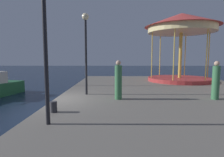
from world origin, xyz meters
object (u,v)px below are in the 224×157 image
carousel (181,30)px  person_mid_promenade (118,81)px  lamp_post_near_edge (44,20)px  person_near_carousel (216,81)px  lamp_post_mid_promenade (86,40)px  bollard_south (54,107)px

carousel → person_mid_promenade: (-5.43, -7.17, -3.41)m
lamp_post_near_edge → person_near_carousel: (6.80, 3.44, -2.16)m
lamp_post_near_edge → lamp_post_mid_promenade: bearing=84.2°
lamp_post_near_edge → lamp_post_mid_promenade: lamp_post_near_edge is taller
lamp_post_mid_promenade → bollard_south: (-0.70, -3.37, -2.74)m
bollard_south → person_mid_promenade: 3.32m
bollard_south → person_near_carousel: person_near_carousel is taller
lamp_post_near_edge → person_mid_promenade: lamp_post_near_edge is taller
bollard_south → person_near_carousel: size_ratio=0.22×
carousel → person_near_carousel: size_ratio=3.34×
lamp_post_mid_promenade → bollard_south: 4.39m
carousel → lamp_post_near_edge: (-7.60, -10.59, -1.27)m
lamp_post_near_edge → person_mid_promenade: (2.17, 3.42, -2.14)m
lamp_post_near_edge → bollard_south: (-0.23, 1.22, -2.82)m
person_mid_promenade → lamp_post_mid_promenade: bearing=145.4°
bollard_south → person_mid_promenade: bearing=42.4°
lamp_post_mid_promenade → person_mid_promenade: (1.70, -1.17, -2.06)m
lamp_post_near_edge → carousel: bearing=54.3°
lamp_post_near_edge → person_near_carousel: size_ratio=2.42×
person_near_carousel → person_mid_promenade: person_mid_promenade is taller
carousel → person_mid_promenade: size_ratio=3.29×
lamp_post_near_edge → person_near_carousel: lamp_post_near_edge is taller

